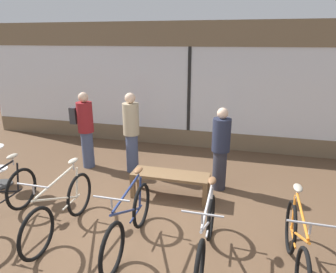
% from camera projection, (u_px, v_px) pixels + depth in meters
% --- Properties ---
extents(ground_plane, '(24.00, 24.00, 0.00)m').
position_uv_depth(ground_plane, '(138.00, 232.00, 4.54)').
color(ground_plane, brown).
extents(shop_back_wall, '(12.00, 0.08, 3.20)m').
position_uv_depth(shop_back_wall, '(189.00, 86.00, 7.66)').
color(shop_back_wall, '#7A664C').
rests_on(shop_back_wall, ground_plane).
extents(bicycle_left, '(0.46, 1.78, 1.04)m').
position_uv_depth(bicycle_left, '(61.00, 209.00, 4.41)').
color(bicycle_left, black).
rests_on(bicycle_left, ground_plane).
extents(bicycle_center, '(0.46, 1.74, 1.03)m').
position_uv_depth(bicycle_center, '(129.00, 222.00, 4.12)').
color(bicycle_center, black).
rests_on(bicycle_center, ground_plane).
extents(bicycle_right, '(0.46, 1.70, 1.01)m').
position_uv_depth(bicycle_right, '(206.00, 237.00, 3.84)').
color(bicycle_right, black).
rests_on(bicycle_right, ground_plane).
extents(bicycle_far_right, '(0.46, 1.72, 1.04)m').
position_uv_depth(bicycle_far_right, '(296.00, 247.00, 3.60)').
color(bicycle_far_right, black).
rests_on(bicycle_far_right, ground_plane).
extents(display_bench, '(1.40, 0.44, 0.47)m').
position_uv_depth(display_bench, '(170.00, 178.00, 5.41)').
color(display_bench, brown).
rests_on(display_bench, ground_plane).
extents(customer_near_rack, '(0.38, 0.38, 1.74)m').
position_uv_depth(customer_near_rack, '(131.00, 131.00, 6.34)').
color(customer_near_rack, '#424C6B').
rests_on(customer_near_rack, ground_plane).
extents(customer_by_window, '(0.48, 0.34, 1.71)m').
position_uv_depth(customer_by_window, '(85.00, 128.00, 6.57)').
color(customer_by_window, '#424C6B').
rests_on(customer_by_window, ground_plane).
extents(customer_mid_floor, '(0.45, 0.45, 1.61)m').
position_uv_depth(customer_mid_floor, '(221.00, 148.00, 5.59)').
color(customer_mid_floor, '#2D2D38').
rests_on(customer_mid_floor, ground_plane).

